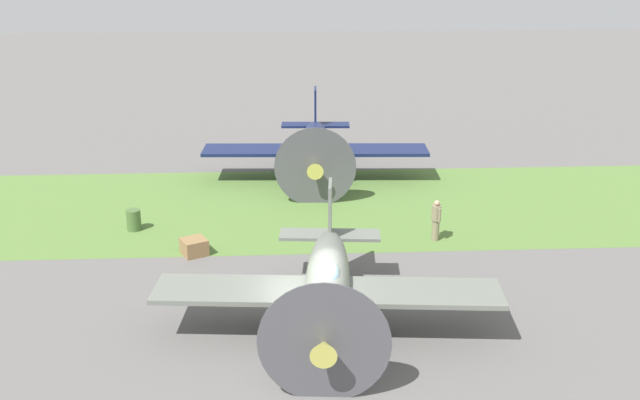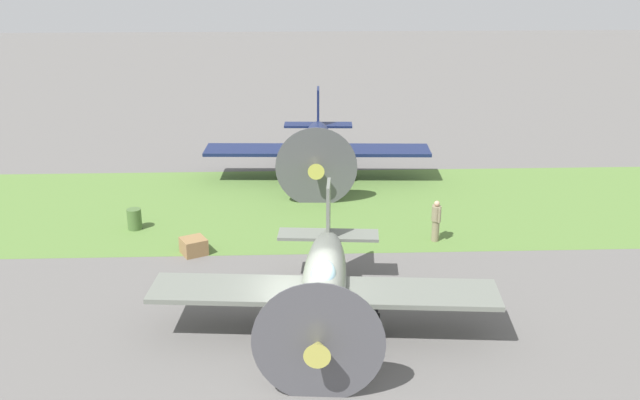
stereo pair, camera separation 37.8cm
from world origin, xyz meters
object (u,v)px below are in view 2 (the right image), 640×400
at_px(ground_crew_chief, 436,220).
at_px(fuel_drum, 134,219).
at_px(airplane_lead, 324,283).
at_px(supply_crate, 194,246).
at_px(airplane_wingman, 317,145).

xyz_separation_m(ground_crew_chief, fuel_drum, (12.51, -1.80, -0.46)).
relative_size(airplane_lead, supply_crate, 12.01).
height_order(airplane_lead, ground_crew_chief, airplane_lead).
relative_size(fuel_drum, supply_crate, 1.00).
distance_m(airplane_lead, ground_crew_chief, 8.56).
relative_size(airplane_wingman, supply_crate, 12.73).
xyz_separation_m(airplane_lead, airplane_wingman, (-0.37, -15.71, 0.10)).
xyz_separation_m(fuel_drum, supply_crate, (-2.82, 2.72, -0.13)).
bearing_deg(supply_crate, airplane_wingman, -118.37).
bearing_deg(supply_crate, ground_crew_chief, -174.54).
bearing_deg(ground_crew_chief, airplane_lead, 127.89).
height_order(airplane_wingman, supply_crate, airplane_wingman).
xyz_separation_m(airplane_wingman, supply_crate, (5.20, 9.63, -1.39)).
distance_m(airplane_lead, fuel_drum, 11.72).
bearing_deg(fuel_drum, airplane_wingman, -139.28).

